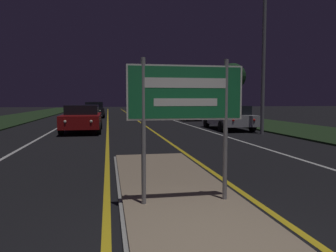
% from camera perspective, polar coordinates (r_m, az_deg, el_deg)
% --- Properties ---
extents(median_island, '(2.06, 9.28, 0.10)m').
position_cam_1_polar(median_island, '(5.31, 3.00, -13.56)').
color(median_island, '#999993').
rests_on(median_island, ground_plane).
extents(verge_right, '(5.00, 100.00, 0.08)m').
position_cam_1_polar(verge_right, '(25.44, 14.46, 0.67)').
color(verge_right, '#1E3319').
rests_on(verge_right, ground_plane).
extents(centre_line_yellow_left, '(0.12, 70.00, 0.01)m').
position_cam_1_polar(centre_line_yellow_left, '(28.08, -10.45, 1.02)').
color(centre_line_yellow_left, gold).
rests_on(centre_line_yellow_left, ground_plane).
extents(centre_line_yellow_right, '(0.12, 70.00, 0.01)m').
position_cam_1_polar(centre_line_yellow_right, '(28.18, -5.49, 1.09)').
color(centre_line_yellow_right, gold).
rests_on(centre_line_yellow_right, ground_plane).
extents(lane_line_white_left, '(0.12, 70.00, 0.01)m').
position_cam_1_polar(lane_line_white_left, '(28.24, -16.51, 0.93)').
color(lane_line_white_left, silver).
rests_on(lane_line_white_left, ground_plane).
extents(lane_line_white_right, '(0.12, 70.00, 0.01)m').
position_cam_1_polar(lane_line_white_right, '(28.59, 0.48, 1.16)').
color(lane_line_white_right, silver).
rests_on(lane_line_white_right, ground_plane).
extents(edge_line_white_left, '(0.10, 70.00, 0.01)m').
position_cam_1_polar(edge_line_white_left, '(28.72, -22.47, 0.83)').
color(edge_line_white_left, silver).
rests_on(edge_line_white_left, ground_plane).
extents(edge_line_white_right, '(0.10, 70.00, 0.01)m').
position_cam_1_polar(edge_line_white_right, '(29.30, 6.25, 1.21)').
color(edge_line_white_right, silver).
rests_on(edge_line_white_right, ground_plane).
extents(highway_sign, '(1.81, 0.07, 2.22)m').
position_cam_1_polar(highway_sign, '(5.05, 3.09, 4.39)').
color(highway_sign, gray).
rests_on(highway_sign, median_island).
extents(car_receding_0, '(1.96, 4.51, 1.38)m').
position_cam_1_polar(car_receding_0, '(19.09, 10.50, 1.56)').
color(car_receding_0, '#B7B7BC').
rests_on(car_receding_0, ground_plane).
extents(car_receding_1, '(1.89, 4.78, 1.44)m').
position_cam_1_polar(car_receding_1, '(28.09, 3.59, 2.65)').
color(car_receding_1, maroon).
rests_on(car_receding_1, ground_plane).
extents(car_approaching_0, '(2.01, 4.85, 1.42)m').
position_cam_1_polar(car_approaching_0, '(18.02, -14.70, 1.40)').
color(car_approaching_0, maroon).
rests_on(car_approaching_0, ground_plane).
extents(car_approaching_1, '(1.98, 4.09, 1.49)m').
position_cam_1_polar(car_approaching_1, '(32.43, -12.69, 2.81)').
color(car_approaching_1, black).
rests_on(car_approaching_1, ground_plane).
extents(car_approaching_2, '(1.90, 4.68, 1.47)m').
position_cam_1_polar(car_approaching_2, '(43.00, -12.43, 3.21)').
color(car_approaching_2, maroon).
rests_on(car_approaching_2, ground_plane).
extents(roadside_palm_right, '(2.31, 2.31, 4.79)m').
position_cam_1_polar(roadside_palm_right, '(29.18, 11.17, 8.37)').
color(roadside_palm_right, '#4C3823').
rests_on(roadside_palm_right, verge_right).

